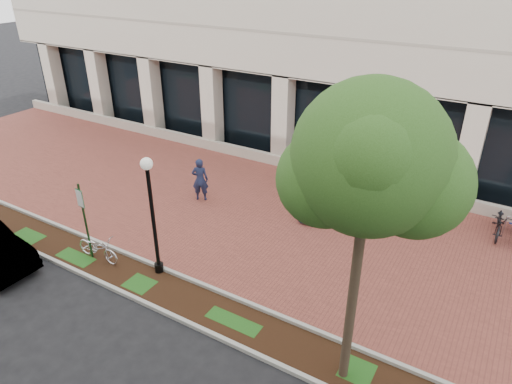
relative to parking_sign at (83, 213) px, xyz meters
The scene contains 13 objects.
ground 6.62m from the parking_sign, 54.00° to the left, with size 120.00×120.00×0.00m, color black.
brick_plaza 6.62m from the parking_sign, 54.00° to the left, with size 40.00×9.00×0.01m, color brown.
planting_strip 4.13m from the parking_sign, ahead, with size 40.00×1.50×0.01m, color black.
curb_plaza_side 4.16m from the parking_sign, 10.18° to the left, with size 40.00×0.12×0.12m, color #A2A299.
curb_street_side 4.19m from the parking_sign, 12.37° to the right, with size 40.00×0.12×0.12m, color #A2A299.
parking_sign is the anchor object (origin of this frame).
lamppost 2.53m from the parking_sign, 13.42° to the left, with size 0.36×0.36×3.90m.
street_tree 9.66m from the parking_sign, ahead, with size 3.55×2.96×7.11m.
locked_bicycle 1.29m from the parking_sign, 12.10° to the left, with size 0.60×1.71×0.90m, color silver.
pedestrian_left 5.19m from the parking_sign, 82.35° to the left, with size 0.66×0.43×1.80m, color #1B2444.
pedestrian_mid 8.53m from the parking_sign, 62.93° to the left, with size 0.91×0.71×1.88m, color #29282D.
pedestrian_right 7.68m from the parking_sign, 47.31° to the left, with size 0.84×0.55×1.73m, color navy.
bollard 12.23m from the parking_sign, 48.91° to the left, with size 0.12×0.12×0.97m.
Camera 1 is at (7.21, -13.02, 8.92)m, focal length 32.00 mm.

